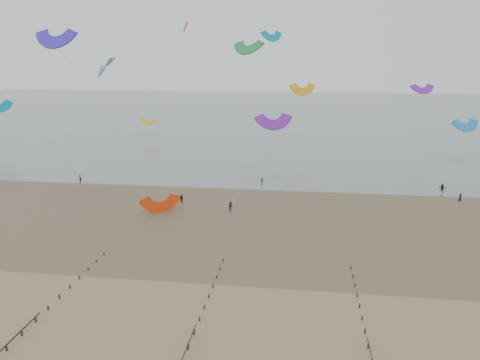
% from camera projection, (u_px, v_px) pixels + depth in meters
% --- Properties ---
extents(ground, '(500.00, 500.00, 0.00)m').
position_uv_depth(ground, '(174.00, 302.00, 56.25)').
color(ground, brown).
rests_on(ground, ground).
extents(sea_and_shore, '(500.00, 665.00, 0.03)m').
position_uv_depth(sea_and_shore, '(201.00, 210.00, 89.74)').
color(sea_and_shore, '#475654').
rests_on(sea_and_shore, ground).
extents(kitesurfer_lead, '(0.77, 0.68, 1.78)m').
position_uv_depth(kitesurfer_lead, '(80.00, 179.00, 109.46)').
color(kitesurfer_lead, black).
rests_on(kitesurfer_lead, ground).
extents(kitesurfers, '(154.78, 22.70, 1.86)m').
position_uv_depth(kitesurfers, '(317.00, 193.00, 97.89)').
color(kitesurfers, black).
rests_on(kitesurfers, ground).
extents(grounded_kite, '(8.44, 7.96, 3.68)m').
position_uv_depth(grounded_kite, '(161.00, 212.00, 88.76)').
color(grounded_kite, red).
rests_on(grounded_kite, ground).
extents(kites_airborne, '(232.44, 109.85, 39.57)m').
position_uv_depth(kites_airborne, '(236.00, 86.00, 132.53)').
color(kites_airborne, '#028DA2').
rests_on(kites_airborne, ground).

